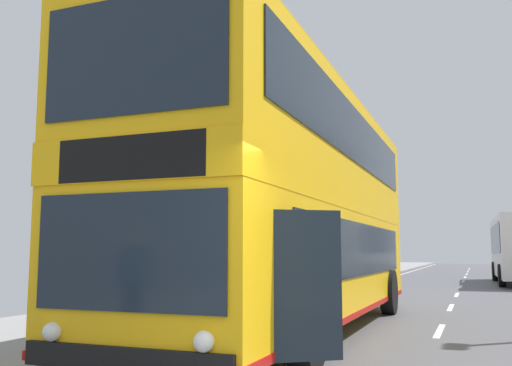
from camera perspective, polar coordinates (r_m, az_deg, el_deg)
The scene contains 1 object.
double_decker_bus_main at distance 10.81m, azimuth 4.00°, elevation -2.54°, with size 3.19×11.25×4.41m.
Camera 1 is at (0.73, -3.97, 1.48)m, focal length 39.55 mm.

